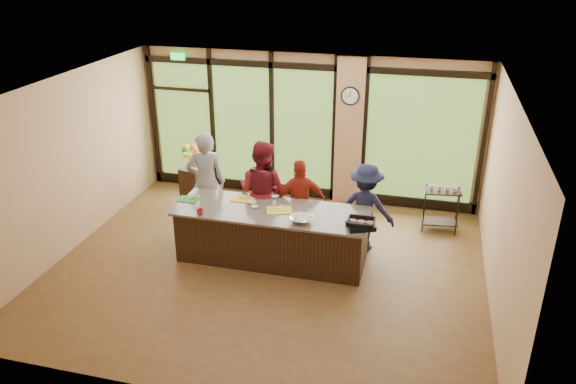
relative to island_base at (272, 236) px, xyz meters
The scene contains 25 objects.
floor 0.53m from the island_base, 90.00° to the right, with size 7.00×7.00×0.00m, color brown.
ceiling 2.58m from the island_base, 90.00° to the right, with size 7.00×7.00×0.00m, color silver.
back_wall 2.90m from the island_base, 90.00° to the left, with size 7.00×7.00×0.00m, color tan.
left_wall 3.67m from the island_base, behind, with size 6.00×6.00×0.00m, color tan.
right_wall 3.67m from the island_base, ahead, with size 6.00×6.00×0.00m, color tan.
window_wall 2.83m from the island_base, 86.48° to the left, with size 6.90×0.12×3.00m.
island_base is the anchor object (origin of this frame).
countertop 0.46m from the island_base, ahead, with size 3.20×1.10×0.04m, color slate.
wall_clock 3.25m from the island_base, 71.68° to the left, with size 0.36×0.04×0.36m.
cook_left 1.71m from the island_base, 152.92° to the left, with size 0.70×0.46×1.92m, color gray.
cook_midleft 0.92m from the island_base, 119.01° to the left, with size 0.90×0.70×1.86m, color maroon.
cook_midright 0.83m from the island_base, 64.97° to the left, with size 0.92×0.38×1.57m, color maroon.
cook_right 1.67m from the island_base, 27.25° to the left, with size 1.02×0.59×1.58m, color #191B38.
roasting_pan 1.61m from the island_base, 10.13° to the right, with size 0.42×0.32×0.07m, color black.
mixing_bowl 0.82m from the island_base, 27.88° to the right, with size 0.35×0.35×0.09m, color silver.
cutting_board_left 1.58m from the island_base, behind, with size 0.35×0.26×0.01m, color #2E7B2C.
cutting_board_center 0.82m from the island_base, 153.71° to the left, with size 0.40×0.30×0.01m, color gold.
cutting_board_right 0.50m from the island_base, ahead, with size 0.41×0.31×0.01m, color gold.
prep_bowl_near 0.65m from the island_base, 159.02° to the left, with size 0.15×0.15×0.05m, color white.
prep_bowl_mid 0.58m from the island_base, behind, with size 0.12×0.12×0.04m, color white.
prep_bowl_far 0.70m from the island_base, 99.41° to the left, with size 0.12×0.12×0.03m, color white.
red_ramekin 1.28m from the island_base, 157.81° to the right, with size 0.11×0.11×0.09m, color red.
flower_stand 2.62m from the island_base, 142.79° to the left, with size 0.43×0.43×0.85m, color black.
flower_vase 2.67m from the island_base, 142.79° to the left, with size 0.23×0.23×0.24m, color #907A4E.
bar_cart 3.28m from the island_base, 33.33° to the left, with size 0.69×0.45×0.89m.
Camera 1 is at (2.31, -7.67, 4.96)m, focal length 35.00 mm.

